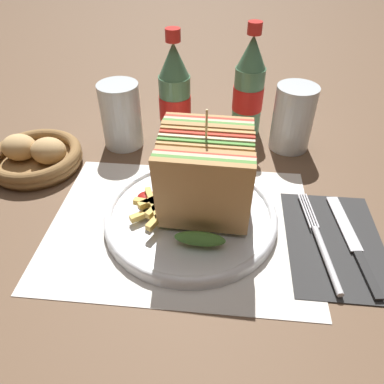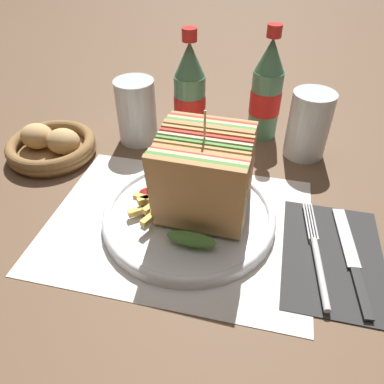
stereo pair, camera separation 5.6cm
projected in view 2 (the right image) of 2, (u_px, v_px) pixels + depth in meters
name	position (u px, v px, depth m)	size (l,w,h in m)	color
ground_plane	(168.00, 229.00, 0.56)	(4.00, 4.00, 0.00)	brown
placemat	(179.00, 223.00, 0.57)	(0.39, 0.30, 0.00)	silver
plate_main	(189.00, 215.00, 0.57)	(0.26, 0.26, 0.02)	white
club_sandwich	(204.00, 177.00, 0.52)	(0.13, 0.17, 0.17)	tan
fries_pile	(156.00, 203.00, 0.56)	(0.08, 0.10, 0.02)	#E0B756
ketchup_blob	(149.00, 194.00, 0.58)	(0.03, 0.03, 0.01)	maroon
napkin	(333.00, 256.00, 0.52)	(0.14, 0.21, 0.00)	#2D2D2D
fork	(318.00, 260.00, 0.50)	(0.03, 0.19, 0.01)	silver
knife	(352.00, 258.00, 0.51)	(0.04, 0.19, 0.00)	black
coke_bottle_near	(190.00, 97.00, 0.70)	(0.06, 0.06, 0.22)	#4C7F5B
coke_bottle_far	(266.00, 92.00, 0.71)	(0.06, 0.06, 0.22)	#4C7F5B
glass_near	(309.00, 125.00, 0.68)	(0.08, 0.08, 0.12)	silver
glass_far	(137.00, 116.00, 0.72)	(0.08, 0.08, 0.12)	silver
bread_basket	(52.00, 146.00, 0.70)	(0.16, 0.16, 0.06)	olive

